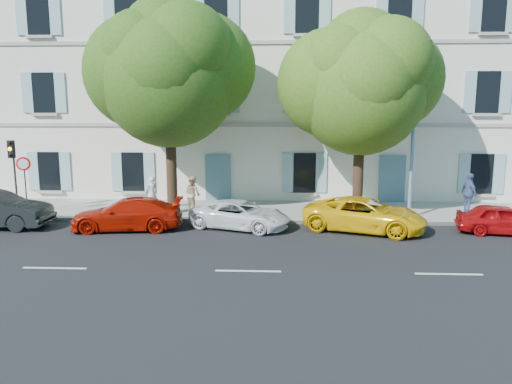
{
  "coord_description": "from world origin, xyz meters",
  "views": [
    {
      "loc": [
        0.91,
        -18.48,
        4.97
      ],
      "look_at": [
        -0.04,
        2.0,
        1.4
      ],
      "focal_mm": 35.0,
      "sensor_mm": 36.0,
      "label": 1
    }
  ],
  "objects_px": {
    "street_lamp": "(415,119)",
    "car_yellow_supercar": "(365,215)",
    "car_red_hatchback": "(503,219)",
    "tree_left": "(169,79)",
    "road_sign": "(24,174)",
    "pedestrian_a": "(152,193)",
    "traffic_light": "(13,161)",
    "tree_right": "(361,91)",
    "pedestrian_c": "(469,193)",
    "pedestrian_b": "(192,194)",
    "car_white_coupe": "(240,215)",
    "car_red_coupe": "(127,214)"
  },
  "relations": [
    {
      "from": "car_red_coupe",
      "to": "tree_right",
      "type": "bearing_deg",
      "value": 97.85
    },
    {
      "from": "road_sign",
      "to": "car_red_coupe",
      "type": "bearing_deg",
      "value": -18.04
    },
    {
      "from": "car_yellow_supercar",
      "to": "road_sign",
      "type": "relative_size",
      "value": 1.83
    },
    {
      "from": "car_white_coupe",
      "to": "traffic_light",
      "type": "relative_size",
      "value": 1.24
    },
    {
      "from": "car_red_hatchback",
      "to": "street_lamp",
      "type": "bearing_deg",
      "value": 68.23
    },
    {
      "from": "road_sign",
      "to": "pedestrian_a",
      "type": "relative_size",
      "value": 1.66
    },
    {
      "from": "pedestrian_b",
      "to": "pedestrian_c",
      "type": "relative_size",
      "value": 0.9
    },
    {
      "from": "car_white_coupe",
      "to": "tree_left",
      "type": "bearing_deg",
      "value": 76.57
    },
    {
      "from": "car_yellow_supercar",
      "to": "pedestrian_a",
      "type": "height_order",
      "value": "pedestrian_a"
    },
    {
      "from": "tree_right",
      "to": "tree_left",
      "type": "bearing_deg",
      "value": 178.03
    },
    {
      "from": "car_red_coupe",
      "to": "road_sign",
      "type": "bearing_deg",
      "value": -113.42
    },
    {
      "from": "tree_right",
      "to": "pedestrian_a",
      "type": "xyz_separation_m",
      "value": [
        -9.33,
        0.86,
        -4.64
      ]
    },
    {
      "from": "car_yellow_supercar",
      "to": "tree_left",
      "type": "distance_m",
      "value": 10.12
    },
    {
      "from": "car_yellow_supercar",
      "to": "pedestrian_c",
      "type": "bearing_deg",
      "value": -40.86
    },
    {
      "from": "pedestrian_a",
      "to": "traffic_light",
      "type": "bearing_deg",
      "value": -27.93
    },
    {
      "from": "car_red_hatchback",
      "to": "pedestrian_c",
      "type": "distance_m",
      "value": 3.21
    },
    {
      "from": "car_yellow_supercar",
      "to": "car_red_coupe",
      "type": "bearing_deg",
      "value": 110.81
    },
    {
      "from": "street_lamp",
      "to": "pedestrian_a",
      "type": "bearing_deg",
      "value": 173.91
    },
    {
      "from": "street_lamp",
      "to": "car_yellow_supercar",
      "type": "bearing_deg",
      "value": -143.34
    },
    {
      "from": "car_red_hatchback",
      "to": "pedestrian_a",
      "type": "relative_size",
      "value": 2.18
    },
    {
      "from": "car_white_coupe",
      "to": "traffic_light",
      "type": "xyz_separation_m",
      "value": [
        -10.21,
        1.58,
        1.97
      ]
    },
    {
      "from": "pedestrian_a",
      "to": "car_yellow_supercar",
      "type": "bearing_deg",
      "value": 124.28
    },
    {
      "from": "pedestrian_b",
      "to": "pedestrian_a",
      "type": "bearing_deg",
      "value": 34.48
    },
    {
      "from": "traffic_light",
      "to": "pedestrian_b",
      "type": "distance_m",
      "value": 8.02
    },
    {
      "from": "car_red_hatchback",
      "to": "pedestrian_c",
      "type": "bearing_deg",
      "value": 12.46
    },
    {
      "from": "car_white_coupe",
      "to": "pedestrian_b",
      "type": "height_order",
      "value": "pedestrian_b"
    },
    {
      "from": "car_red_hatchback",
      "to": "tree_right",
      "type": "relative_size",
      "value": 0.41
    },
    {
      "from": "car_red_hatchback",
      "to": "car_yellow_supercar",
      "type": "bearing_deg",
      "value": 96.99
    },
    {
      "from": "tree_left",
      "to": "traffic_light",
      "type": "bearing_deg",
      "value": -175.66
    },
    {
      "from": "car_white_coupe",
      "to": "car_red_hatchback",
      "type": "distance_m",
      "value": 10.31
    },
    {
      "from": "traffic_light",
      "to": "pedestrian_c",
      "type": "distance_m",
      "value": 20.44
    },
    {
      "from": "car_white_coupe",
      "to": "car_red_hatchback",
      "type": "relative_size",
      "value": 1.19
    },
    {
      "from": "tree_right",
      "to": "pedestrian_a",
      "type": "height_order",
      "value": "tree_right"
    },
    {
      "from": "tree_right",
      "to": "pedestrian_c",
      "type": "distance_m",
      "value": 6.9
    },
    {
      "from": "tree_left",
      "to": "pedestrian_b",
      "type": "bearing_deg",
      "value": 19.66
    },
    {
      "from": "pedestrian_a",
      "to": "pedestrian_b",
      "type": "relative_size",
      "value": 0.96
    },
    {
      "from": "tree_left",
      "to": "street_lamp",
      "type": "xyz_separation_m",
      "value": [
        10.45,
        -0.66,
        -1.68
      ]
    },
    {
      "from": "pedestrian_a",
      "to": "tree_left",
      "type": "bearing_deg",
      "value": 113.47
    },
    {
      "from": "street_lamp",
      "to": "road_sign",
      "type": "bearing_deg",
      "value": -179.12
    },
    {
      "from": "road_sign",
      "to": "pedestrian_a",
      "type": "distance_m",
      "value": 5.51
    },
    {
      "from": "car_red_hatchback",
      "to": "tree_left",
      "type": "bearing_deg",
      "value": 88.95
    },
    {
      "from": "car_red_coupe",
      "to": "car_yellow_supercar",
      "type": "distance_m",
      "value": 9.56
    },
    {
      "from": "road_sign",
      "to": "pedestrian_c",
      "type": "height_order",
      "value": "road_sign"
    },
    {
      "from": "car_yellow_supercar",
      "to": "car_red_hatchback",
      "type": "distance_m",
      "value": 5.31
    },
    {
      "from": "car_red_hatchback",
      "to": "car_red_coupe",
      "type": "bearing_deg",
      "value": 99.53
    },
    {
      "from": "tree_left",
      "to": "car_white_coupe",
      "type": "bearing_deg",
      "value": -33.01
    },
    {
      "from": "tree_right",
      "to": "pedestrian_b",
      "type": "xyz_separation_m",
      "value": [
        -7.38,
        0.59,
        -4.6
      ]
    },
    {
      "from": "car_yellow_supercar",
      "to": "traffic_light",
      "type": "distance_m",
      "value": 15.42
    },
    {
      "from": "tree_left",
      "to": "street_lamp",
      "type": "distance_m",
      "value": 10.61
    },
    {
      "from": "car_red_coupe",
      "to": "tree_left",
      "type": "relative_size",
      "value": 0.48
    }
  ]
}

